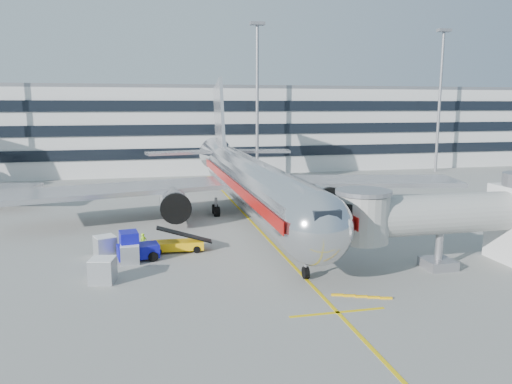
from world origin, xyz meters
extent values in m
plane|color=gray|center=(0.00, 0.00, 0.00)|extent=(180.00, 180.00, 0.00)
cube|color=yellow|center=(0.00, 10.00, 0.01)|extent=(0.25, 70.00, 0.01)
cube|color=yellow|center=(0.00, -14.00, 0.01)|extent=(6.00, 0.25, 0.01)
cylinder|color=silver|center=(0.00, 8.00, 4.20)|extent=(5.00, 36.00, 5.00)
sphere|color=silver|center=(0.00, -10.00, 4.20)|extent=(5.00, 5.00, 5.00)
cone|color=silver|center=(0.00, 31.00, 4.80)|extent=(5.00, 10.00, 5.00)
cube|color=black|center=(0.00, -11.50, 5.33)|extent=(1.80, 1.20, 0.90)
cube|color=#B7B7BC|center=(13.00, 13.50, 3.40)|extent=(24.95, 12.07, 0.50)
cube|color=#B7B7BC|center=(-13.00, 13.50, 3.40)|extent=(24.95, 12.07, 0.50)
cylinder|color=#99999E|center=(8.00, 10.00, 2.20)|extent=(3.00, 4.20, 3.00)
cylinder|color=#99999E|center=(-8.00, 10.00, 2.20)|extent=(3.00, 4.20, 3.00)
cylinder|color=black|center=(8.00, 8.00, 2.20)|extent=(3.10, 0.50, 3.10)
cylinder|color=black|center=(-8.00, 8.00, 2.20)|extent=(3.10, 0.50, 3.10)
cube|color=#B7B7BC|center=(0.00, 31.50, 9.20)|extent=(0.45, 9.39, 13.72)
cube|color=#B7B7BC|center=(5.50, 32.00, 5.40)|extent=(10.41, 4.94, 0.35)
cube|color=#B7B7BC|center=(-5.50, 32.00, 5.40)|extent=(10.41, 4.94, 0.35)
cylinder|color=gray|center=(0.00, -8.00, 0.90)|extent=(0.24, 0.24, 1.80)
cylinder|color=black|center=(0.00, -8.00, 0.45)|extent=(0.35, 0.90, 0.90)
cylinder|color=gray|center=(3.20, 14.00, 1.00)|extent=(0.30, 0.30, 2.00)
cylinder|color=gray|center=(-3.20, 14.00, 1.00)|extent=(0.30, 0.30, 2.00)
cube|color=#A10E0B|center=(2.52, 8.00, 4.50)|extent=(0.06, 38.00, 0.90)
cube|color=#A10E0B|center=(-2.52, 8.00, 4.50)|extent=(0.06, 38.00, 0.90)
cylinder|color=#A8A8A3|center=(10.50, -8.00, 4.20)|extent=(13.00, 3.00, 3.00)
cylinder|color=#A8A8A3|center=(4.20, -8.00, 4.20)|extent=(3.80, 3.80, 3.40)
cylinder|color=gray|center=(4.20, -8.00, 6.10)|extent=(4.00, 4.00, 0.30)
cube|color=black|center=(2.90, -8.00, 4.20)|extent=(1.40, 2.60, 2.60)
cylinder|color=gray|center=(10.50, -8.00, 1.60)|extent=(0.56, 0.56, 3.20)
cube|color=gray|center=(10.50, -8.00, 0.35)|extent=(2.20, 2.20, 0.70)
cylinder|color=black|center=(9.60, -8.00, 0.35)|extent=(0.35, 0.70, 0.70)
cylinder|color=black|center=(11.40, -8.00, 0.35)|extent=(0.35, 0.70, 0.70)
cube|color=silver|center=(0.00, 58.00, 7.50)|extent=(150.00, 24.00, 15.00)
cube|color=black|center=(0.00, 45.90, 4.00)|extent=(150.00, 0.30, 1.80)
cube|color=black|center=(0.00, 45.90, 8.00)|extent=(150.00, 0.30, 1.80)
cube|color=black|center=(0.00, 45.90, 12.00)|extent=(150.00, 0.30, 1.80)
cube|color=gray|center=(0.00, 58.00, 15.30)|extent=(150.00, 24.00, 0.60)
cylinder|color=gray|center=(8.00, 42.00, 12.50)|extent=(0.50, 0.50, 25.00)
cube|color=gray|center=(8.00, 42.00, 25.20)|extent=(2.40, 1.20, 0.50)
cylinder|color=gray|center=(42.00, 42.00, 12.50)|extent=(0.50, 0.50, 25.00)
cube|color=gray|center=(42.00, 42.00, 25.20)|extent=(2.40, 1.20, 0.50)
cube|color=#FAB60A|center=(-8.41, 0.80, 0.54)|extent=(4.43, 1.81, 0.69)
cube|color=black|center=(-8.41, 0.80, 1.44)|extent=(4.62, 1.33, 1.52)
cylinder|color=black|center=(-9.96, 1.58, 0.30)|extent=(0.61, 0.31, 0.59)
cylinder|color=black|center=(-10.03, 0.19, 0.30)|extent=(0.61, 0.31, 0.59)
cylinder|color=black|center=(-6.79, 1.41, 0.30)|extent=(0.61, 0.31, 0.59)
cylinder|color=black|center=(-6.87, 0.03, 0.30)|extent=(0.61, 0.31, 0.59)
cube|color=#0E0E9A|center=(-11.61, -0.85, 0.74)|extent=(3.40, 2.25, 1.02)
cube|color=#0E0E9A|center=(-12.28, -0.95, 1.76)|extent=(1.59, 1.88, 1.25)
cube|color=black|center=(-12.28, -0.95, 2.15)|extent=(1.45, 1.64, 0.11)
cylinder|color=black|center=(-12.74, -0.15, 0.40)|extent=(0.83, 0.45, 0.79)
cylinder|color=black|center=(-12.50, -1.84, 0.40)|extent=(0.83, 0.45, 0.79)
cylinder|color=black|center=(-10.72, 0.14, 0.40)|extent=(0.83, 0.45, 0.79)
cylinder|color=black|center=(-10.48, -1.54, 0.40)|extent=(0.83, 0.45, 0.79)
cube|color=#AFB2B7|center=(-12.22, -1.58, 0.74)|extent=(1.44, 1.44, 1.47)
cube|color=white|center=(-12.22, -1.58, 1.49)|extent=(1.44, 1.44, 0.06)
cube|color=#AFB2B7|center=(-14.24, 0.81, 0.81)|extent=(2.02, 2.02, 1.61)
cube|color=white|center=(-14.24, 0.81, 1.64)|extent=(2.02, 2.02, 0.06)
cube|color=#AFB2B7|center=(-13.99, -5.55, 0.84)|extent=(1.93, 1.93, 1.68)
cube|color=white|center=(-13.99, -5.55, 1.70)|extent=(1.93, 1.93, 0.06)
imported|color=#ADFF1A|center=(-11.18, 1.30, 0.80)|extent=(0.69, 0.58, 1.59)
camera|label=1|loc=(-10.97, -40.20, 12.20)|focal=35.00mm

